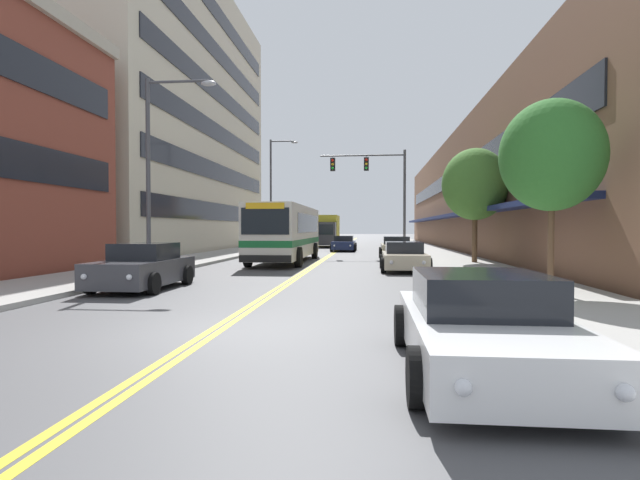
# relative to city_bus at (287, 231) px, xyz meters

# --- Properties ---
(ground_plane) EXTENTS (240.00, 240.00, 0.00)m
(ground_plane) POSITION_rel_city_bus_xyz_m (1.89, 17.90, -1.77)
(ground_plane) COLOR #4C4C4F
(sidewalk_left) EXTENTS (3.97, 106.00, 0.15)m
(sidewalk_left) POSITION_rel_city_bus_xyz_m (-5.59, 17.90, -1.69)
(sidewalk_left) COLOR #9E9B96
(sidewalk_left) RESTS_ON ground_plane
(sidewalk_right) EXTENTS (3.97, 106.00, 0.15)m
(sidewalk_right) POSITION_rel_city_bus_xyz_m (9.38, 17.90, -1.69)
(sidewalk_right) COLOR #9E9B96
(sidewalk_right) RESTS_ON ground_plane
(centre_line) EXTENTS (0.34, 106.00, 0.01)m
(centre_line) POSITION_rel_city_bus_xyz_m (1.89, 17.90, -1.77)
(centre_line) COLOR yellow
(centre_line) RESTS_ON ground_plane
(office_tower_left) EXTENTS (12.08, 31.55, 22.85)m
(office_tower_left) POSITION_rel_city_bus_xyz_m (-13.81, 12.71, 9.66)
(office_tower_left) COLOR beige
(office_tower_left) RESTS_ON ground_plane
(storefront_row_right) EXTENTS (9.10, 68.00, 9.96)m
(storefront_row_right) POSITION_rel_city_bus_xyz_m (15.60, 17.90, 3.21)
(storefront_row_right) COLOR brown
(storefront_row_right) RESTS_ON ground_plane
(city_bus) EXTENTS (2.82, 11.50, 3.13)m
(city_bus) POSITION_rel_city_bus_xyz_m (0.00, 0.00, 0.00)
(city_bus) COLOR silver
(city_bus) RESTS_ON ground_plane
(car_black_parked_left_near) EXTENTS (2.00, 4.30, 1.16)m
(car_black_parked_left_near) POSITION_rel_city_bus_xyz_m (-2.45, 12.05, -1.22)
(car_black_parked_left_near) COLOR black
(car_black_parked_left_near) RESTS_ON ground_plane
(car_dark_grey_parked_left_mid) EXTENTS (2.12, 4.40, 1.44)m
(car_dark_grey_parked_left_mid) POSITION_rel_city_bus_xyz_m (-2.38, -13.01, -1.10)
(car_dark_grey_parked_left_mid) COLOR #38383D
(car_dark_grey_parked_left_mid) RESTS_ON ground_plane
(car_white_parked_right_foreground) EXTENTS (2.19, 4.72, 1.31)m
(car_white_parked_right_foreground) POSITION_rel_city_bus_xyz_m (6.27, -21.25, -1.16)
(car_white_parked_right_foreground) COLOR white
(car_white_parked_right_foreground) RESTS_ON ground_plane
(car_beige_parked_right_mid) EXTENTS (2.06, 4.85, 1.40)m
(car_beige_parked_right_mid) POSITION_rel_city_bus_xyz_m (6.33, 3.02, -1.11)
(car_beige_parked_right_mid) COLOR #BCAD89
(car_beige_parked_right_mid) RESTS_ON ground_plane
(car_champagne_parked_right_far) EXTENTS (2.14, 4.53, 1.30)m
(car_champagne_parked_right_far) POSITION_rel_city_bus_xyz_m (6.27, -5.28, -1.16)
(car_champagne_parked_right_far) COLOR beige
(car_champagne_parked_right_far) RESTS_ON ground_plane
(car_navy_moving_lead) EXTENTS (2.07, 4.71, 1.28)m
(car_navy_moving_lead) POSITION_rel_city_bus_xyz_m (2.52, 13.76, -1.16)
(car_navy_moving_lead) COLOR #19234C
(car_navy_moving_lead) RESTS_ON ground_plane
(box_truck) EXTENTS (2.72, 6.72, 3.27)m
(box_truck) POSITION_rel_city_bus_xyz_m (0.13, 23.54, -0.12)
(box_truck) COLOR #38383D
(box_truck) RESTS_ON ground_plane
(traffic_signal_mast) EXTENTS (5.96, 0.38, 7.34)m
(traffic_signal_mast) POSITION_rel_city_bus_xyz_m (5.19, 6.91, 3.43)
(traffic_signal_mast) COLOR #47474C
(traffic_signal_mast) RESTS_ON ground_plane
(street_lamp_left_near) EXTENTS (2.67, 0.28, 7.42)m
(street_lamp_left_near) POSITION_rel_city_bus_xyz_m (-3.00, -10.37, 2.72)
(street_lamp_left_near) COLOR #47474C
(street_lamp_left_near) RESTS_ON ground_plane
(street_lamp_left_far) EXTENTS (2.33, 0.28, 9.17)m
(street_lamp_left_far) POSITION_rel_city_bus_xyz_m (-3.12, 12.27, 3.60)
(street_lamp_left_far) COLOR #47474C
(street_lamp_left_far) RESTS_ON ground_plane
(street_tree_right_near) EXTENTS (2.75, 2.75, 5.25)m
(street_tree_right_near) POSITION_rel_city_bus_xyz_m (9.66, -13.95, 2.11)
(street_tree_right_near) COLOR brown
(street_tree_right_near) RESTS_ON sidewalk_right
(street_tree_right_mid) EXTENTS (3.38, 3.38, 5.91)m
(street_tree_right_mid) POSITION_rel_city_bus_xyz_m (10.15, -1.46, 2.42)
(street_tree_right_mid) COLOR brown
(street_tree_right_mid) RESTS_ON sidewalk_right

